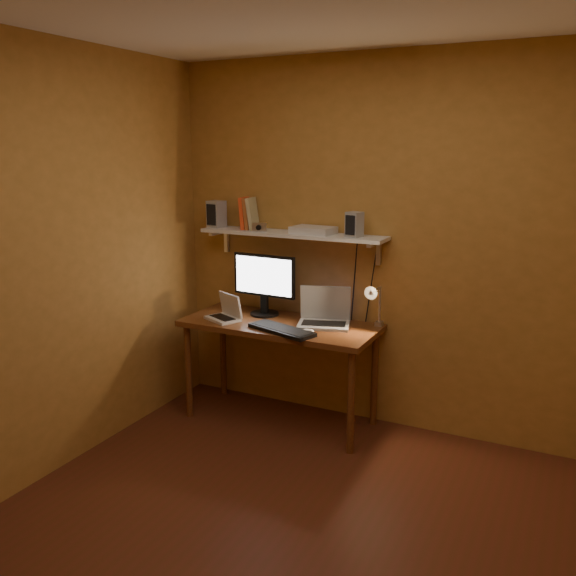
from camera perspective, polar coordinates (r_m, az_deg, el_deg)
The scene contains 14 objects.
room at distance 2.78m, azimuth 1.25°, elevation -1.00°, with size 3.44×3.24×2.64m.
desk at distance 4.38m, azimuth -0.76°, elevation -4.32°, with size 1.40×0.60×0.75m.
wall_shelf at distance 4.40m, azimuth 0.37°, elevation 5.02°, with size 1.40×0.25×0.21m.
monitor at distance 4.50m, azimuth -2.24°, elevation 0.62°, with size 0.50×0.22×0.45m.
laptop at distance 4.30m, azimuth 3.43°, elevation -2.51°, with size 0.42×0.35×0.27m.
netbook at distance 4.45m, azimuth -5.80°, elevation -2.28°, with size 0.30×0.27×0.19m.
keyboard at distance 4.14m, azimuth -0.59°, elevation -3.95°, with size 0.50×0.17×0.03m, color black.
mouse at distance 4.11m, azimuth 1.89°, elevation -4.05°, with size 0.09×0.06×0.03m, color silver.
desk_lamp at distance 4.17m, azimuth 8.13°, elevation -1.16°, with size 0.09×0.23×0.38m.
speaker_left at distance 4.70m, azimuth -6.71°, elevation 6.89°, with size 0.11×0.11×0.20m, color #93969B.
speaker_right at distance 4.18m, azimuth 6.23°, elevation 5.93°, with size 0.09×0.09×0.17m, color #93969B.
books at distance 4.57m, azimuth -3.70°, elevation 6.98°, with size 0.14×0.17×0.24m.
shelf_camera at distance 4.44m, azimuth -2.73°, elevation 5.71°, with size 0.11×0.06×0.06m.
router at distance 4.33m, azimuth 2.37°, elevation 5.44°, with size 0.30×0.20×0.05m, color silver.
Camera 1 is at (1.14, -2.44, 1.98)m, focal length 38.00 mm.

